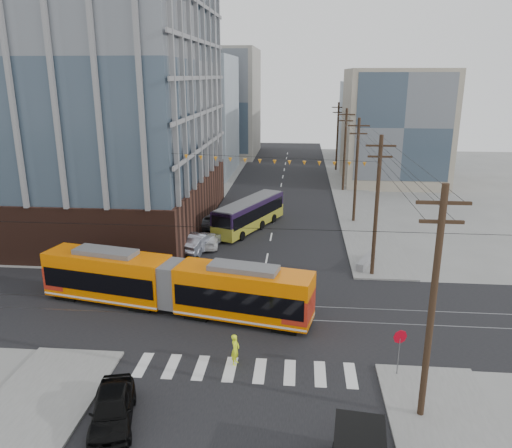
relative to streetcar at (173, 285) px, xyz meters
The scene contains 17 objects.
ground 6.95m from the streetcar, 34.05° to the right, with size 160.00×160.00×0.00m, color slate.
office_building 28.22m from the streetcar, 130.51° to the left, with size 30.00×25.00×28.60m, color #381E16.
bg_bldg_nw_near 50.10m from the streetcar, 103.34° to the left, with size 18.00×16.00×18.00m, color #8C99A5.
bg_bldg_ne_near 49.60m from the streetcar, 64.01° to the left, with size 14.00×14.00×16.00m, color gray.
bg_bldg_nw_far 69.25m from the streetcar, 97.05° to the left, with size 16.00×18.00×20.00m, color gray.
bg_bldg_ne_far 68.62m from the streetcar, 69.86° to the left, with size 16.00×16.00×14.00m, color #8C99A5.
utility_pole_near 17.51m from the streetcar, 34.76° to the right, with size 0.30×0.30×11.00m, color black.
utility_pole_far 54.23m from the streetcar, 74.93° to the left, with size 0.30×0.30×11.00m, color black.
streetcar is the anchor object (origin of this frame).
city_bus 18.99m from the streetcar, 80.28° to the left, with size 2.38×10.97×3.11m, color black, non-canonical shape.
black_sedan 11.56m from the streetcar, 89.48° to the right, with size 1.85×4.61×1.57m, color black.
parked_car_silver 11.89m from the streetcar, 92.46° to the left, with size 1.74×4.99×1.64m, color #A8AFC1.
parked_car_white 13.01m from the streetcar, 89.69° to the left, with size 1.73×4.25×1.23m, color silver.
parked_car_grey 19.12m from the streetcar, 91.07° to the left, with size 2.34×5.07×1.41m, color slate.
pedestrian 8.00m from the streetcar, 51.15° to the right, with size 0.64×0.42×1.76m, color #E3FF1F.
stop_sign 15.08m from the streetcar, 25.84° to the right, with size 0.76×0.76×2.51m, color #A30111, non-canonical shape.
jersey_barrier 16.73m from the streetcar, 33.72° to the left, with size 0.85×3.77×0.75m, color slate.
Camera 1 is at (2.69, -26.15, 15.16)m, focal length 35.00 mm.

